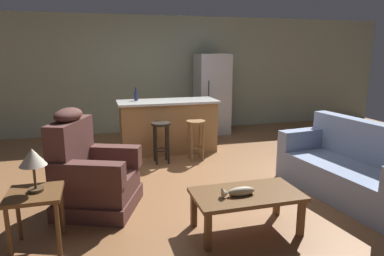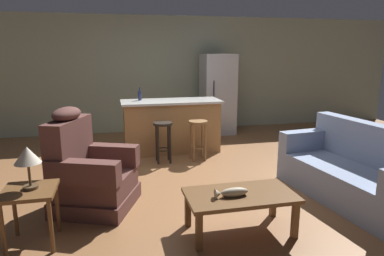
% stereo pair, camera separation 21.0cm
% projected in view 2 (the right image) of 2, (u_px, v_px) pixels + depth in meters
% --- Properties ---
extents(ground_plane, '(12.00, 12.00, 0.00)m').
position_uv_depth(ground_plane, '(187.00, 175.00, 5.12)').
color(ground_plane, brown).
extents(back_wall, '(12.00, 0.05, 2.60)m').
position_uv_depth(back_wall, '(158.00, 75.00, 7.81)').
color(back_wall, '#9EA88E').
rests_on(back_wall, ground_plane).
extents(coffee_table, '(1.10, 0.60, 0.42)m').
position_uv_depth(coffee_table, '(240.00, 199.00, 3.46)').
color(coffee_table, brown).
rests_on(coffee_table, ground_plane).
extents(fish_figurine, '(0.34, 0.10, 0.10)m').
position_uv_depth(fish_figurine, '(231.00, 193.00, 3.36)').
color(fish_figurine, '#4C3823').
rests_on(fish_figurine, coffee_table).
extents(couch, '(1.06, 1.99, 0.94)m').
position_uv_depth(couch, '(354.00, 173.00, 4.26)').
color(couch, '#8493B2').
rests_on(couch, ground_plane).
extents(recliner_near_lamp, '(1.09, 1.09, 1.20)m').
position_uv_depth(recliner_near_lamp, '(89.00, 173.00, 4.02)').
color(recliner_near_lamp, brown).
rests_on(recliner_near_lamp, ground_plane).
extents(end_table, '(0.48, 0.48, 0.56)m').
position_uv_depth(end_table, '(30.00, 199.00, 3.21)').
color(end_table, brown).
rests_on(end_table, ground_plane).
extents(table_lamp, '(0.24, 0.24, 0.41)m').
position_uv_depth(table_lamp, '(27.00, 157.00, 3.14)').
color(table_lamp, '#4C3823').
rests_on(table_lamp, end_table).
extents(kitchen_island, '(1.80, 0.70, 0.95)m').
position_uv_depth(kitchen_island, '(171.00, 126.00, 6.30)').
color(kitchen_island, '#9E7042').
rests_on(kitchen_island, ground_plane).
extents(bar_stool_left, '(0.32, 0.32, 0.68)m').
position_uv_depth(bar_stool_left, '(163.00, 135.00, 5.65)').
color(bar_stool_left, black).
rests_on(bar_stool_left, ground_plane).
extents(bar_stool_right, '(0.32, 0.32, 0.68)m').
position_uv_depth(bar_stool_right, '(198.00, 133.00, 5.78)').
color(bar_stool_right, olive).
rests_on(bar_stool_right, ground_plane).
extents(refrigerator, '(0.70, 0.69, 1.76)m').
position_uv_depth(refrigerator, '(218.00, 94.00, 7.63)').
color(refrigerator, '#B7B7BC').
rests_on(refrigerator, ground_plane).
extents(bottle_tall_green, '(0.07, 0.07, 0.24)m').
position_uv_depth(bottle_tall_green, '(140.00, 95.00, 6.19)').
color(bottle_tall_green, '#23284C').
rests_on(bottle_tall_green, kitchen_island).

